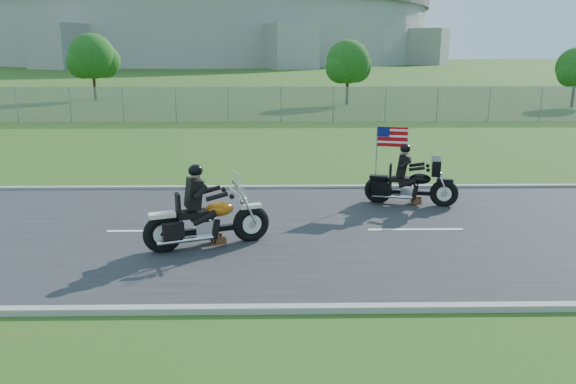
{
  "coord_description": "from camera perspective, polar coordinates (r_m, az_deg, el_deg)",
  "views": [
    {
      "loc": [
        0.83,
        -12.29,
        4.11
      ],
      "look_at": [
        1.05,
        0.0,
        0.95
      ],
      "focal_mm": 35.0,
      "sensor_mm": 36.0,
      "label": 1
    }
  ],
  "objects": [
    {
      "name": "tree_fence_mid",
      "position": [
        48.64,
        -19.2,
        12.68
      ],
      "size": [
        3.96,
        3.69,
        5.3
      ],
      "color": "#382316",
      "rests_on": "ground"
    },
    {
      "name": "stadium",
      "position": [
        183.83,
        -7.9,
        17.85
      ],
      "size": [
        140.4,
        140.4,
        29.2
      ],
      "color": "#A3A099",
      "rests_on": "ground"
    },
    {
      "name": "ground",
      "position": [
        12.98,
        -4.66,
        -4.09
      ],
      "size": [
        420.0,
        420.0,
        0.0
      ],
      "primitive_type": "plane",
      "color": "#294816",
      "rests_on": "ground"
    },
    {
      "name": "motorcycle_lead",
      "position": [
        11.91,
        -8.33,
        -3.0
      ],
      "size": [
        2.61,
        1.29,
        1.83
      ],
      "rotation": [
        0.0,
        0.0,
        0.36
      ],
      "color": "black",
      "rests_on": "ground"
    },
    {
      "name": "fence",
      "position": [
        32.95,
        -11.34,
        8.72
      ],
      "size": [
        60.0,
        0.03,
        2.0
      ],
      "primitive_type": "cube",
      "color": "gray",
      "rests_on": "ground"
    },
    {
      "name": "tree_fence_far",
      "position": [
        45.58,
        27.25,
        11.0
      ],
      "size": [
        3.08,
        2.87,
        4.2
      ],
      "color": "#382316",
      "rests_on": "ground"
    },
    {
      "name": "motorcycle_follow",
      "position": [
        15.31,
        12.37,
        0.71
      ],
      "size": [
        2.45,
        1.06,
        2.07
      ],
      "rotation": [
        0.0,
        0.0,
        -0.24
      ],
      "color": "black",
      "rests_on": "ground"
    },
    {
      "name": "tree_fence_near",
      "position": [
        42.66,
        6.16,
        12.8
      ],
      "size": [
        3.52,
        3.28,
        4.75
      ],
      "color": "#382316",
      "rests_on": "ground"
    },
    {
      "name": "road",
      "position": [
        12.97,
        -4.66,
        -4.01
      ],
      "size": [
        120.0,
        8.0,
        0.04
      ],
      "primitive_type": "cube",
      "color": "#28282B",
      "rests_on": "ground"
    },
    {
      "name": "curb_south",
      "position": [
        9.22,
        -6.23,
        -11.8
      ],
      "size": [
        120.0,
        0.18,
        0.12
      ],
      "primitive_type": "cube",
      "color": "#9E9B93",
      "rests_on": "ground"
    },
    {
      "name": "curb_north",
      "position": [
        16.85,
        -3.82,
        0.44
      ],
      "size": [
        120.0,
        0.18,
        0.12
      ],
      "primitive_type": "cube",
      "color": "#9E9B93",
      "rests_on": "ground"
    }
  ]
}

